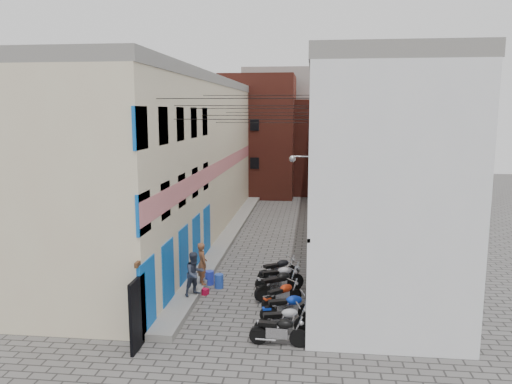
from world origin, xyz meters
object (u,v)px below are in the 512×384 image
at_px(motorcycle_a, 279,329).
at_px(person_a, 202,263).
at_px(water_jug_far, 210,278).
at_px(motorcycle_f, 280,276).
at_px(water_jug_near, 219,281).
at_px(red_crate, 204,291).
at_px(motorcycle_b, 283,319).
at_px(motorcycle_c, 288,306).
at_px(motorcycle_e, 278,283).
at_px(motorcycle_d, 282,294).
at_px(person_b, 195,274).
at_px(motorcycle_g, 278,269).

bearing_deg(motorcycle_a, person_a, -139.91).
bearing_deg(water_jug_far, motorcycle_f, -6.90).
height_order(water_jug_near, red_crate, water_jug_near).
bearing_deg(water_jug_near, motorcycle_b, -54.77).
height_order(motorcycle_c, red_crate, motorcycle_c).
bearing_deg(motorcycle_c, water_jug_near, -152.27).
xyz_separation_m(motorcycle_e, red_crate, (-2.94, 0.07, -0.49)).
relative_size(motorcycle_b, motorcycle_f, 0.93).
relative_size(motorcycle_f, person_a, 1.19).
bearing_deg(motorcycle_a, red_crate, -137.93).
xyz_separation_m(motorcycle_d, water_jug_far, (-3.14, 2.12, -0.23)).
distance_m(water_jug_far, red_crate, 1.14).
distance_m(person_b, water_jug_near, 1.81).
height_order(motorcycle_e, person_b, person_b).
height_order(motorcycle_b, motorcycle_g, motorcycle_g).
height_order(motorcycle_b, motorcycle_d, motorcycle_b).
height_order(motorcycle_a, water_jug_far, motorcycle_a).
distance_m(motorcycle_b, motorcycle_e, 3.23).
relative_size(motorcycle_a, person_b, 1.09).
xyz_separation_m(motorcycle_c, motorcycle_e, (-0.48, 2.14, 0.04)).
height_order(motorcycle_f, red_crate, motorcycle_f).
xyz_separation_m(person_a, red_crate, (0.15, -0.49, -0.98)).
relative_size(person_b, water_jug_near, 2.92).
distance_m(motorcycle_a, person_b, 4.72).
bearing_deg(motorcycle_d, motorcycle_g, 144.08).
relative_size(motorcycle_b, motorcycle_c, 0.97).
relative_size(motorcycle_d, motorcycle_g, 0.91).
bearing_deg(red_crate, person_b, -102.15).
distance_m(motorcycle_f, water_jug_near, 2.48).
bearing_deg(water_jug_far, motorcycle_a, -57.79).
bearing_deg(motorcycle_b, motorcycle_e, 171.49).
bearing_deg(motorcycle_g, motorcycle_e, -31.41).
bearing_deg(motorcycle_f, water_jug_near, -111.86).
xyz_separation_m(person_b, red_crate, (0.16, 0.73, -0.97)).
relative_size(person_a, water_jug_far, 2.97).
bearing_deg(motorcycle_d, motorcycle_a, -41.03).
height_order(motorcycle_c, motorcycle_g, motorcycle_g).
xyz_separation_m(motorcycle_d, motorcycle_g, (-0.33, 2.77, 0.05)).
xyz_separation_m(person_a, person_b, (-0.01, -1.22, -0.02)).
relative_size(motorcycle_f, motorcycle_g, 1.03).
height_order(motorcycle_c, motorcycle_d, motorcycle_c).
height_order(person_a, red_crate, person_a).
bearing_deg(person_b, motorcycle_e, -34.11).
relative_size(motorcycle_b, motorcycle_g, 0.96).
bearing_deg(water_jug_far, person_a, -103.58).
bearing_deg(motorcycle_a, water_jug_near, -146.84).
relative_size(motorcycle_a, motorcycle_b, 0.96).
bearing_deg(person_b, motorcycle_d, -50.52).
xyz_separation_m(motorcycle_b, person_a, (-3.48, 3.77, 0.55)).
bearing_deg(red_crate, water_jug_far, 89.80).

